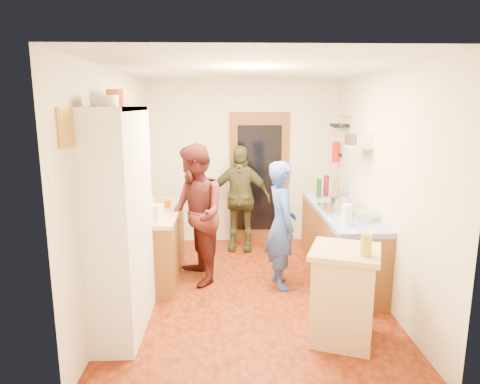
{
  "coord_description": "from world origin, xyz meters",
  "views": [
    {
      "loc": [
        -0.27,
        -4.83,
        2.22
      ],
      "look_at": [
        -0.12,
        0.15,
        1.2
      ],
      "focal_mm": 32.0,
      "sensor_mm": 36.0,
      "label": 1
    }
  ],
  "objects_px": {
    "hutch_body": "(121,222)",
    "person_left": "(197,214)",
    "island_base": "(343,297)",
    "person_hob": "(284,225)",
    "right_counter_base": "(339,244)",
    "person_back": "(240,198)"
  },
  "relations": [
    {
      "from": "hutch_body",
      "to": "person_left",
      "type": "distance_m",
      "value": 1.35
    },
    {
      "from": "island_base",
      "to": "person_hob",
      "type": "distance_m",
      "value": 1.36
    },
    {
      "from": "right_counter_base",
      "to": "person_left",
      "type": "height_order",
      "value": "person_left"
    },
    {
      "from": "right_counter_base",
      "to": "island_base",
      "type": "relative_size",
      "value": 2.56
    },
    {
      "from": "person_left",
      "to": "person_back",
      "type": "xyz_separation_m",
      "value": [
        0.58,
        1.18,
        -0.07
      ]
    },
    {
      "from": "hutch_body",
      "to": "island_base",
      "type": "distance_m",
      "value": 2.24
    },
    {
      "from": "person_left",
      "to": "person_back",
      "type": "distance_m",
      "value": 1.32
    },
    {
      "from": "hutch_body",
      "to": "island_base",
      "type": "height_order",
      "value": "hutch_body"
    },
    {
      "from": "island_base",
      "to": "person_back",
      "type": "relative_size",
      "value": 0.53
    },
    {
      "from": "right_counter_base",
      "to": "island_base",
      "type": "bearing_deg",
      "value": -103.3
    },
    {
      "from": "person_left",
      "to": "island_base",
      "type": "bearing_deg",
      "value": 25.2
    },
    {
      "from": "right_counter_base",
      "to": "person_hob",
      "type": "xyz_separation_m",
      "value": [
        -0.78,
        -0.36,
        0.36
      ]
    },
    {
      "from": "hutch_body",
      "to": "person_back",
      "type": "xyz_separation_m",
      "value": [
        1.23,
        2.34,
        -0.29
      ]
    },
    {
      "from": "right_counter_base",
      "to": "person_left",
      "type": "distance_m",
      "value": 1.91
    },
    {
      "from": "person_hob",
      "to": "island_base",
      "type": "bearing_deg",
      "value": -170.72
    },
    {
      "from": "right_counter_base",
      "to": "person_back",
      "type": "xyz_separation_m",
      "value": [
        -1.27,
        1.04,
        0.39
      ]
    },
    {
      "from": "person_left",
      "to": "hutch_body",
      "type": "bearing_deg",
      "value": -49.07
    },
    {
      "from": "right_counter_base",
      "to": "person_back",
      "type": "relative_size",
      "value": 1.36
    },
    {
      "from": "island_base",
      "to": "person_left",
      "type": "distance_m",
      "value": 2.13
    },
    {
      "from": "right_counter_base",
      "to": "person_back",
      "type": "bearing_deg",
      "value": 140.75
    },
    {
      "from": "person_back",
      "to": "island_base",
      "type": "bearing_deg",
      "value": -62.72
    },
    {
      "from": "hutch_body",
      "to": "person_hob",
      "type": "bearing_deg",
      "value": 28.65
    }
  ]
}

